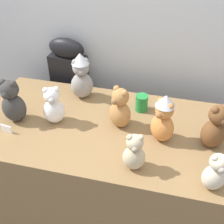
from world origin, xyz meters
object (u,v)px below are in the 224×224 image
at_px(teddy_bear_caramel, 120,109).
at_px(display_table, 112,170).
at_px(teddy_bear_chestnut, 215,128).
at_px(instrument_case, 72,99).
at_px(teddy_bear_charcoal, 13,102).
at_px(teddy_bear_ginger, 163,119).
at_px(teddy_bear_cream, 215,173).
at_px(teddy_bear_sand, 134,153).
at_px(party_cup_green, 142,103).
at_px(teddy_bear_ash, 81,77).
at_px(teddy_bear_snow, 53,106).

bearing_deg(teddy_bear_caramel, display_table, -106.29).
relative_size(teddy_bear_chestnut, teddy_bear_caramel, 1.03).
distance_m(display_table, teddy_bear_caramel, 0.52).
distance_m(instrument_case, teddy_bear_charcoal, 0.71).
relative_size(teddy_bear_ginger, teddy_bear_cream, 1.37).
bearing_deg(teddy_bear_charcoal, teddy_bear_cream, -11.05).
height_order(teddy_bear_charcoal, teddy_bear_caramel, teddy_bear_charcoal).
distance_m(teddy_bear_chestnut, teddy_bear_cream, 0.30).
distance_m(teddy_bear_sand, teddy_bear_charcoal, 0.80).
bearing_deg(teddy_bear_caramel, party_cup_green, 93.68).
bearing_deg(teddy_bear_cream, teddy_bear_charcoal, 148.58).
xyz_separation_m(teddy_bear_ginger, teddy_bear_caramel, (-0.25, 0.06, -0.02)).
bearing_deg(teddy_bear_cream, teddy_bear_ash, 125.88).
bearing_deg(teddy_bear_snow, display_table, -18.15).
relative_size(teddy_bear_sand, teddy_bear_cream, 1.01).
xyz_separation_m(teddy_bear_charcoal, teddy_bear_caramel, (0.63, 0.10, -0.01)).
bearing_deg(display_table, teddy_bear_cream, -28.59).
bearing_deg(teddy_bear_sand, teddy_bear_snow, 142.91).
height_order(display_table, teddy_bear_sand, teddy_bear_sand).
relative_size(teddy_bear_chestnut, party_cup_green, 2.52).
bearing_deg(party_cup_green, instrument_case, 152.94).
xyz_separation_m(teddy_bear_ginger, party_cup_green, (-0.15, 0.25, -0.09)).
bearing_deg(teddy_bear_charcoal, teddy_bear_chestnut, 3.37).
relative_size(teddy_bear_ash, party_cup_green, 3.00).
xyz_separation_m(display_table, teddy_bear_caramel, (0.04, 0.03, 0.52)).
height_order(teddy_bear_ginger, teddy_bear_chestnut, teddy_bear_ginger).
xyz_separation_m(teddy_bear_sand, teddy_bear_caramel, (-0.14, 0.31, 0.02)).
height_order(teddy_bear_snow, teddy_bear_charcoal, teddy_bear_charcoal).
xyz_separation_m(teddy_bear_charcoal, party_cup_green, (0.74, 0.28, -0.08)).
bearing_deg(teddy_bear_sand, teddy_bear_chestnut, 21.92).
xyz_separation_m(teddy_bear_snow, teddy_bear_cream, (0.92, -0.28, -0.01)).
height_order(instrument_case, teddy_bear_ginger, teddy_bear_ginger).
relative_size(teddy_bear_snow, teddy_bear_caramel, 0.93).
bearing_deg(teddy_bear_ginger, teddy_bear_charcoal, -145.26).
relative_size(teddy_bear_ginger, teddy_bear_caramel, 1.13).
relative_size(teddy_bear_sand, party_cup_green, 2.05).
bearing_deg(party_cup_green, display_table, -123.26).
relative_size(instrument_case, teddy_bear_snow, 4.28).
distance_m(teddy_bear_snow, teddy_bear_cream, 0.96).
relative_size(instrument_case, party_cup_green, 9.79).
bearing_deg(teddy_bear_ash, teddy_bear_cream, -63.22).
bearing_deg(display_table, instrument_case, 131.59).
distance_m(teddy_bear_ginger, teddy_bear_snow, 0.65).
xyz_separation_m(teddy_bear_cream, teddy_bear_caramel, (-0.53, 0.34, 0.02)).
relative_size(teddy_bear_sand, teddy_bear_snow, 0.90).
bearing_deg(display_table, teddy_bear_caramel, 40.68).
xyz_separation_m(teddy_bear_chestnut, teddy_bear_caramel, (-0.53, 0.05, -0.00)).
relative_size(teddy_bear_chestnut, teddy_bear_charcoal, 0.96).
distance_m(display_table, teddy_bear_charcoal, 0.80).
bearing_deg(teddy_bear_ginger, teddy_bear_ash, -175.34).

